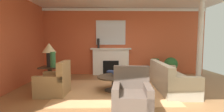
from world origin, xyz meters
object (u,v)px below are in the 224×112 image
at_px(table_lamp, 49,50).
at_px(vase_on_side_table, 53,60).
at_px(sofa, 170,80).
at_px(side_table, 50,76).
at_px(fireplace, 111,62).
at_px(vase_tall_corner, 155,67).
at_px(armchair_facing_fireplace, 132,98).
at_px(mantel_mirror, 111,33).
at_px(potted_plant, 171,65).
at_px(coffee_table, 114,80).
at_px(vase_mantel_left, 98,43).
at_px(armchair_near_window, 55,84).

height_order(table_lamp, vase_on_side_table, table_lamp).
bearing_deg(table_lamp, sofa, -3.81).
relative_size(side_table, table_lamp, 0.93).
relative_size(fireplace, vase_tall_corner, 2.38).
bearing_deg(table_lamp, armchair_facing_fireplace, -37.37).
distance_m(fireplace, mantel_mirror, 1.33).
relative_size(mantel_mirror, potted_plant, 1.59).
distance_m(fireplace, coffee_table, 2.42).
distance_m(fireplace, vase_mantel_left, 1.01).
relative_size(armchair_near_window, table_lamp, 1.27).
height_order(armchair_near_window, vase_mantel_left, vase_mantel_left).
xyz_separation_m(fireplace, sofa, (1.82, -2.33, -0.27)).
height_order(armchair_facing_fireplace, table_lamp, table_lamp).
relative_size(fireplace, coffee_table, 1.80).
xyz_separation_m(vase_tall_corner, vase_mantel_left, (-2.48, 0.25, 1.04)).
bearing_deg(potted_plant, side_table, -160.83).
height_order(sofa, table_lamp, table_lamp).
xyz_separation_m(fireplace, coffee_table, (0.06, -2.40, -0.23)).
bearing_deg(armchair_near_window, potted_plant, 28.30).
relative_size(mantel_mirror, side_table, 1.89).
bearing_deg(fireplace, table_lamp, -133.64).
xyz_separation_m(sofa, vase_mantel_left, (-2.37, 2.28, 1.12)).
distance_m(vase_mantel_left, potted_plant, 3.25).
relative_size(mantel_mirror, sofa, 0.62).
bearing_deg(vase_mantel_left, armchair_facing_fireplace, -76.02).
relative_size(vase_tall_corner, vase_mantel_left, 1.78).
bearing_deg(vase_tall_corner, mantel_mirror, 167.74).
bearing_deg(vase_on_side_table, coffee_table, -6.27).
relative_size(sofa, coffee_table, 2.13).
height_order(fireplace, mantel_mirror, mantel_mirror).
bearing_deg(fireplace, potted_plant, -11.34).
distance_m(mantel_mirror, armchair_near_window, 3.65).
xyz_separation_m(armchair_near_window, potted_plant, (4.15, 2.23, 0.19)).
height_order(sofa, vase_tall_corner, sofa).
distance_m(sofa, side_table, 3.81).
bearing_deg(vase_tall_corner, fireplace, 171.19).
relative_size(coffee_table, vase_mantel_left, 2.35).
relative_size(side_table, vase_mantel_left, 1.65).
bearing_deg(fireplace, vase_mantel_left, -174.86).
height_order(fireplace, armchair_facing_fireplace, fireplace).
bearing_deg(vase_tall_corner, vase_on_side_table, -153.25).
distance_m(mantel_mirror, vase_tall_corner, 2.50).
bearing_deg(vase_tall_corner, table_lamp, -155.58).
distance_m(mantel_mirror, side_table, 3.32).
bearing_deg(armchair_facing_fireplace, vase_tall_corner, 67.06).
xyz_separation_m(mantel_mirror, vase_tall_corner, (1.93, -0.42, -1.52)).
bearing_deg(sofa, vase_mantel_left, 136.10).
distance_m(armchair_near_window, vase_mantel_left, 3.10).
xyz_separation_m(vase_mantel_left, vase_on_side_table, (-1.28, -2.15, -0.48)).
xyz_separation_m(coffee_table, potted_plant, (2.47, 1.90, 0.16)).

